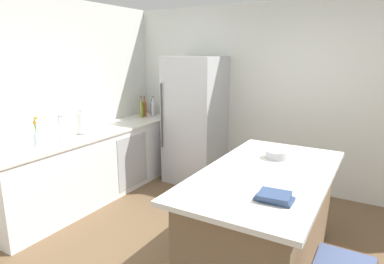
# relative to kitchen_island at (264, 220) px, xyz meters

# --- Properties ---
(wall_rear) EXTENTS (6.00, 0.10, 2.60)m
(wall_rear) POSITION_rel_kitchen_island_xyz_m (-0.40, 1.99, 0.83)
(wall_rear) COLOR silver
(wall_rear) RESTS_ON ground_plane
(wall_left) EXTENTS (0.10, 6.00, 2.60)m
(wall_left) POSITION_rel_kitchen_island_xyz_m (-2.85, -0.26, 0.83)
(wall_left) COLOR silver
(wall_left) RESTS_ON ground_plane
(counter_run_left) EXTENTS (0.68, 2.96, 0.91)m
(counter_run_left) POSITION_rel_kitchen_island_xyz_m (-2.48, 0.38, -0.01)
(counter_run_left) COLOR white
(counter_run_left) RESTS_ON ground_plane
(kitchen_island) EXTENTS (1.03, 1.94, 0.92)m
(kitchen_island) POSITION_rel_kitchen_island_xyz_m (0.00, 0.00, 0.00)
(kitchen_island) COLOR #7A6047
(kitchen_island) RESTS_ON ground_plane
(refrigerator) EXTENTS (0.77, 0.75, 1.87)m
(refrigerator) POSITION_rel_kitchen_island_xyz_m (-1.61, 1.58, 0.47)
(refrigerator) COLOR #B7BABF
(refrigerator) RESTS_ON ground_plane
(sink_faucet) EXTENTS (0.15, 0.05, 0.30)m
(sink_faucet) POSITION_rel_kitchen_island_xyz_m (-2.52, -0.10, 0.60)
(sink_faucet) COLOR silver
(sink_faucet) RESTS_ON counter_run_left
(flower_vase) EXTENTS (0.08, 0.08, 0.33)m
(flower_vase) POSITION_rel_kitchen_island_xyz_m (-2.50, -0.44, 0.54)
(flower_vase) COLOR silver
(flower_vase) RESTS_ON counter_run_left
(paper_towel_roll) EXTENTS (0.14, 0.14, 0.31)m
(paper_towel_roll) POSITION_rel_kitchen_island_xyz_m (-2.49, 0.19, 0.57)
(paper_towel_roll) COLOR gray
(paper_towel_roll) RESTS_ON counter_run_left
(hot_sauce_bottle) EXTENTS (0.05, 0.05, 0.25)m
(hot_sauce_bottle) POSITION_rel_kitchen_island_xyz_m (-2.54, 1.74, 0.54)
(hot_sauce_bottle) COLOR red
(hot_sauce_bottle) RESTS_ON counter_run_left
(soda_bottle) EXTENTS (0.06, 0.06, 0.32)m
(soda_bottle) POSITION_rel_kitchen_island_xyz_m (-2.45, 1.65, 0.57)
(soda_bottle) COLOR silver
(soda_bottle) RESTS_ON counter_run_left
(vinegar_bottle) EXTENTS (0.06, 0.06, 0.33)m
(vinegar_bottle) POSITION_rel_kitchen_island_xyz_m (-2.54, 1.54, 0.56)
(vinegar_bottle) COLOR #994C23
(vinegar_bottle) RESTS_ON counter_run_left
(olive_oil_bottle) EXTENTS (0.06, 0.06, 0.34)m
(olive_oil_bottle) POSITION_rel_kitchen_island_xyz_m (-2.53, 1.46, 0.57)
(olive_oil_bottle) COLOR olive
(olive_oil_bottle) RESTS_ON counter_run_left
(cookbook_stack) EXTENTS (0.26, 0.21, 0.05)m
(cookbook_stack) POSITION_rel_kitchen_island_xyz_m (0.22, -0.53, 0.48)
(cookbook_stack) COLOR #334770
(cookbook_stack) RESTS_ON kitchen_island
(mixing_bowl) EXTENTS (0.22, 0.22, 0.08)m
(mixing_bowl) POSITION_rel_kitchen_island_xyz_m (-0.03, 0.42, 0.49)
(mixing_bowl) COLOR #B2B5BA
(mixing_bowl) RESTS_ON kitchen_island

